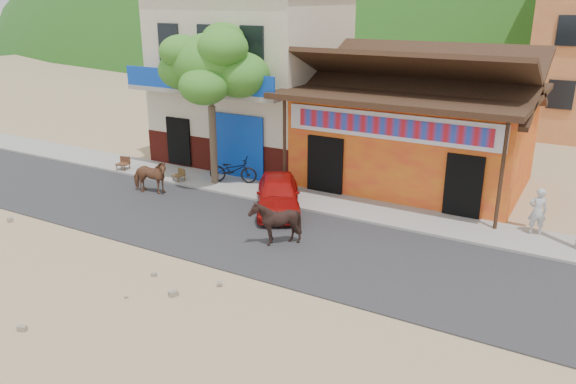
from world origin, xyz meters
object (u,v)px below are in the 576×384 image
object	(u,v)px
cafe_chair_left	(178,170)
red_car	(278,194)
cow_tan	(150,177)
cow_dark	(275,222)
tree	(212,106)
cafe_chair_right	(122,158)
pedestrian	(538,211)
scooter	(233,170)

from	to	relation	value
cafe_chair_left	red_car	bearing A→B (deg)	2.15
cow_tan	red_car	size ratio (longest dim) A/B	0.42
cow_dark	red_car	bearing A→B (deg)	-152.04
tree	cafe_chair_right	size ratio (longest dim) A/B	6.06
red_car	pedestrian	world-z (taller)	pedestrian
cow_dark	scooter	xyz separation A→B (m)	(-4.35, 4.05, -0.11)
cow_tan	red_car	xyz separation A→B (m)	(5.05, 0.80, -0.03)
cow_tan	cafe_chair_left	size ratio (longest dim) A/B	1.81
tree	red_car	bearing A→B (deg)	-18.78
pedestrian	cafe_chair_left	distance (m)	13.00
cow_tan	cafe_chair_right	world-z (taller)	cow_tan
cow_tan	cafe_chair_left	xyz separation A→B (m)	(0.05, 1.52, -0.14)
pedestrian	cafe_chair_right	xyz separation A→B (m)	(-15.93, -1.27, -0.24)
tree	cow_dark	bearing A→B (deg)	-36.49
tree	cafe_chair_left	distance (m)	2.98
tree	scooter	size ratio (longest dim) A/B	3.16
cow_tan	cafe_chair_right	distance (m)	3.32
cow_dark	pedestrian	distance (m)	7.94
tree	scooter	distance (m)	2.60
red_car	scooter	size ratio (longest dim) A/B	1.89
pedestrian	cafe_chair_right	distance (m)	15.98
cow_tan	pedestrian	distance (m)	13.28
cow_dark	cafe_chair_left	xyz separation A→B (m)	(-6.35, 3.16, -0.18)
cow_tan	red_car	bearing A→B (deg)	-95.82
pedestrian	cafe_chair_right	bearing A→B (deg)	-14.50
tree	pedestrian	distance (m)	11.78
cafe_chair_left	tree	bearing A→B (deg)	30.04
cow_tan	tree	bearing A→B (deg)	-50.52
tree	pedestrian	xyz separation A→B (m)	(11.53, 0.77, -2.27)
red_car	scooter	bearing A→B (deg)	120.50
cow_tan	cafe_chair_left	distance (m)	1.53
scooter	cafe_chair_left	distance (m)	2.19
cafe_chair_left	cafe_chair_right	bearing A→B (deg)	-169.61
cow_tan	scooter	bearing A→B (deg)	-55.15
scooter	cafe_chair_left	bearing A→B (deg)	94.52
red_car	cafe_chair_right	distance (m)	8.03
tree	scooter	bearing A→B (deg)	33.37
red_car	cafe_chair_right	world-z (taller)	red_car
tree	cow_dark	size ratio (longest dim) A/B	4.39
cow_dark	cafe_chair_right	distance (m)	9.87
cow_tan	cow_dark	bearing A→B (deg)	-119.13
tree	cafe_chair_right	bearing A→B (deg)	-173.52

